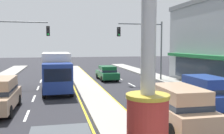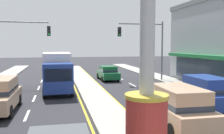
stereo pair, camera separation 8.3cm
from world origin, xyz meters
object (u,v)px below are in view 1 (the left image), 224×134
Objects in this scene: box_truck_mid_left_lane at (56,70)px; sedan_kerb_right at (107,73)px; traffic_light_left_side at (16,40)px; suv_far_left_oncoming at (205,92)px; district_sign at (149,35)px; suv_far_right_lane at (178,106)px; traffic_light_right_side at (146,40)px.

sedan_kerb_right is (5.35, 5.24, -0.91)m from box_truck_mid_left_lane.
traffic_light_left_side is 16.89m from suv_far_left_oncoming.
traffic_light_left_side is (-6.24, 17.26, 0.19)m from district_sign.
suv_far_left_oncoming is at bearing -42.60° from traffic_light_left_side.
sedan_kerb_right is at bearing 82.07° from district_sign.
traffic_light_left_side is 0.89× the size of box_truck_mid_left_lane.
suv_far_right_lane is at bearing -57.88° from traffic_light_left_side.
traffic_light_left_side is 9.72m from sedan_kerb_right.
district_sign is 1.26× the size of traffic_light_right_side.
district_sign is 19.54m from sedan_kerb_right.
suv_far_right_lane is 1.07× the size of sedan_kerb_right.
suv_far_right_lane is 1.00× the size of suv_far_left_oncoming.
suv_far_left_oncoming reaches higher than sedan_kerb_right.
traffic_light_right_side is 11.44m from suv_far_left_oncoming.
sedan_kerb_right is at bearing 44.40° from box_truck_mid_left_lane.
suv_far_right_lane is at bearing -90.01° from sedan_kerb_right.
district_sign reaches higher than traffic_light_left_side.
suv_far_right_lane reaches higher than sedan_kerb_right.
box_truck_mid_left_lane reaches higher than sedan_kerb_right.
suv_far_left_oncoming is at bearing 41.86° from suv_far_right_lane.
suv_far_right_lane is (8.90, -14.17, -3.26)m from traffic_light_left_side.
traffic_light_left_side reaches higher than sedan_kerb_right.
traffic_light_left_side is at bearing 136.08° from box_truck_mid_left_lane.
district_sign is at bearing -70.11° from traffic_light_left_side.
traffic_light_left_side reaches higher than suv_far_right_lane.
district_sign is 1.12× the size of box_truck_mid_left_lane.
traffic_light_left_side reaches higher than suv_far_left_oncoming.
traffic_light_left_side is at bearing 178.83° from traffic_light_right_side.
box_truck_mid_left_lane is 1.50× the size of suv_far_left_oncoming.
traffic_light_left_side is at bearing 137.40° from suv_far_left_oncoming.
box_truck_mid_left_lane is 11.67m from suv_far_left_oncoming.
district_sign reaches higher than traffic_light_right_side.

